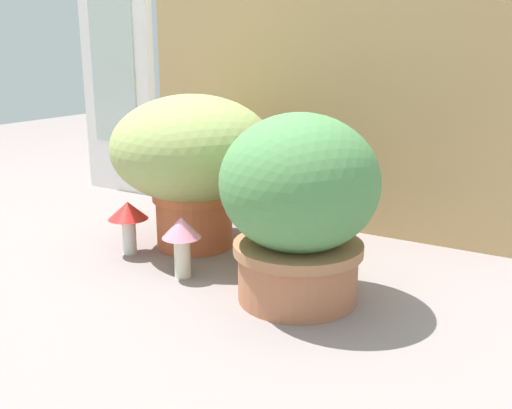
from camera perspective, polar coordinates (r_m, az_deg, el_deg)
name	(u,v)px	position (r m, az deg, el deg)	size (l,w,h in m)	color
ground_plane	(214,266)	(1.59, -4.08, -6.00)	(6.00, 6.00, 0.00)	gray
cardboard_backdrop	(317,92)	(1.88, 5.91, 10.86)	(1.24, 0.03, 0.86)	tan
window_panel_white	(118,80)	(2.40, -13.30, 11.71)	(0.34, 0.05, 0.88)	white
grass_planter	(193,157)	(1.68, -6.18, 4.64)	(0.46, 0.46, 0.44)	#C2603B
leafy_planter	(299,204)	(1.32, 4.20, 0.08)	(0.36, 0.36, 0.43)	#B16C4B
cat	(293,231)	(1.48, 3.62, -2.56)	(0.34, 0.29, 0.32)	#988F61
mushroom_ornament_pink	(182,235)	(1.49, -7.24, -2.97)	(0.10, 0.10, 0.16)	beige
mushroom_ornament_red	(128,215)	(1.68, -12.32, -1.05)	(0.11, 0.11, 0.15)	silver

